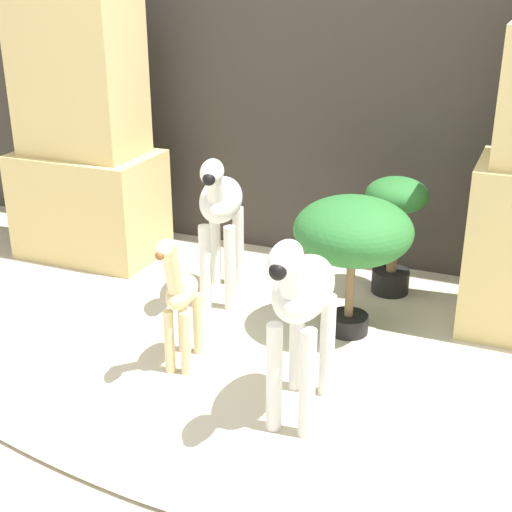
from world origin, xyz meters
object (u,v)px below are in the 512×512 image
surfboard (67,445)px  potted_palm_back (353,234)px  zebra_right (301,302)px  giraffe_figurine (180,298)px  potted_palm_front (395,214)px  zebra_left (220,210)px

surfboard → potted_palm_back: bearing=61.0°
zebra_right → potted_palm_back: size_ratio=1.20×
zebra_right → potted_palm_back: (-0.01, 0.64, 0.01)m
surfboard → giraffe_figurine: bearing=80.7°
potted_palm_front → giraffe_figurine: bearing=-121.3°
zebra_left → potted_palm_front: zebra_left is taller
zebra_left → surfboard: 1.26m
zebra_left → giraffe_figurine: zebra_left is taller
zebra_left → surfboard: bearing=-89.1°
surfboard → potted_palm_front: bearing=66.4°
zebra_left → potted_palm_back: size_ratio=1.20×
zebra_right → potted_palm_front: zebra_right is taller
zebra_left → potted_palm_back: 0.63m
potted_palm_front → surfboard: potted_palm_front is taller
giraffe_figurine → potted_palm_front: size_ratio=1.03×
zebra_right → giraffe_figurine: bearing=165.8°
zebra_left → zebra_right: bearing=-49.2°
potted_palm_back → potted_palm_front: bearing=80.9°
potted_palm_back → surfboard: (-0.61, -1.10, -0.42)m
potted_palm_back → surfboard: bearing=-119.0°
potted_palm_front → surfboard: size_ratio=0.43×
zebra_right → zebra_left: same height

